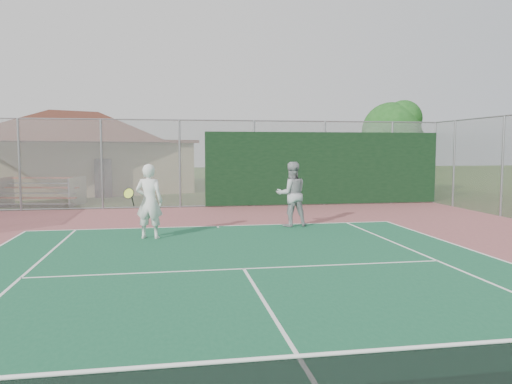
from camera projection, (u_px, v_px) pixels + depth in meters
back_fence at (257, 166)px, 20.37m from camera, size 20.08×0.11×3.53m
side_fence_right at (502, 166)px, 17.31m from camera, size 0.08×9.00×3.50m
clubhouse at (77, 144)px, 27.05m from camera, size 13.73×11.19×5.12m
bleachers at (40, 191)px, 20.75m from camera, size 3.41×2.32×1.17m
tree at (393, 134)px, 24.19m from camera, size 3.37×3.19×4.70m
player_white_front at (149, 202)px, 13.01m from camera, size 1.10×0.81×1.96m
player_grey_back at (292, 195)px, 15.06m from camera, size 0.99×0.79×1.95m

